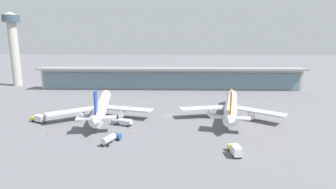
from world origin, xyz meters
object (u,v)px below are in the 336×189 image
service_truck_near_nose_yellow (235,150)px  control_tower (13,42)px  safety_cone_alpha (48,133)px  safety_cone_bravo (121,133)px  service_truck_mid_apron_blue (111,138)px  service_truck_by_tail_yellow (39,118)px  airliner_left_stand (102,106)px  airliner_centre_stand (231,106)px  service_truck_under_wing_grey (123,121)px  safety_cone_charlie (130,133)px

service_truck_near_nose_yellow → control_tower: (-138.34, 123.19, 30.86)m
safety_cone_alpha → safety_cone_bravo: 26.44m
service_truck_near_nose_yellow → service_truck_mid_apron_blue: bearing=168.3°
service_truck_by_tail_yellow → safety_cone_alpha: service_truck_by_tail_yellow is taller
airliner_left_stand → service_truck_near_nose_yellow: size_ratio=7.78×
service_truck_mid_apron_blue → service_truck_by_tail_yellow: 41.71m
airliner_centre_stand → service_truck_by_tail_yellow: 81.91m
airliner_left_stand → control_tower: size_ratio=0.98×
service_truck_under_wing_grey → control_tower: (-99.91, 96.34, 30.84)m
service_truck_near_nose_yellow → safety_cone_alpha: size_ratio=10.67×
service_truck_under_wing_grey → service_truck_by_tail_yellow: 35.77m
airliner_left_stand → airliner_centre_stand: same height
airliner_left_stand → service_truck_by_tail_yellow: (-23.86, -9.06, -3.21)m
control_tower → service_truck_under_wing_grey: bearing=-44.0°
service_truck_mid_apron_blue → safety_cone_bravo: 9.55m
service_truck_under_wing_grey → service_truck_mid_apron_blue: 18.86m
safety_cone_alpha → control_tower: bearing=125.0°
service_truck_near_nose_yellow → safety_cone_bravo: bearing=155.0°
control_tower → safety_cone_charlie: bearing=-45.4°
airliner_centre_stand → service_truck_under_wing_grey: size_ratio=6.55×
airliner_left_stand → service_truck_under_wing_grey: size_ratio=6.57×
service_truck_by_tail_yellow → safety_cone_charlie: 42.15m
service_truck_by_tail_yellow → airliner_left_stand: bearing=20.8°
airliner_centre_stand → service_truck_mid_apron_blue: size_ratio=6.59×
service_truck_near_nose_yellow → service_truck_under_wing_grey: (-38.43, 26.85, 0.02)m
service_truck_near_nose_yellow → safety_cone_charlie: bearing=152.9°
airliner_left_stand → safety_cone_alpha: size_ratio=83.06×
safety_cone_bravo → airliner_centre_stand: bearing=28.4°
safety_cone_alpha → airliner_left_stand: bearing=60.1°
service_truck_by_tail_yellow → service_truck_near_nose_yellow: bearing=-22.1°
airliner_left_stand → service_truck_mid_apron_blue: bearing=-69.8°
safety_cone_alpha → safety_cone_charlie: bearing=2.4°
service_truck_under_wing_grey → safety_cone_bravo: bearing=-81.8°
service_truck_near_nose_yellow → service_truck_mid_apron_blue: size_ratio=0.85×
service_truck_mid_apron_blue → service_truck_under_wing_grey: bearing=89.2°
safety_cone_charlie → service_truck_by_tail_yellow: bearing=162.3°
service_truck_under_wing_grey → safety_cone_charlie: 10.61m
safety_cone_charlie → control_tower: bearing=134.6°
airliner_centre_stand → safety_cone_alpha: (-70.53, -25.04, -4.58)m
service_truck_under_wing_grey → control_tower: bearing=136.0°
control_tower → safety_cone_alpha: control_tower is taller
service_truck_near_nose_yellow → service_truck_by_tail_yellow: size_ratio=0.99×
service_truck_by_tail_yellow → service_truck_mid_apron_blue: bearing=-32.0°
safety_cone_alpha → service_truck_mid_apron_blue: bearing=-18.1°
airliner_left_stand → control_tower: bearing=136.4°
airliner_left_stand → service_truck_by_tail_yellow: airliner_left_stand is taller
airliner_left_stand → safety_cone_charlie: (16.28, -21.84, -4.58)m
airliner_left_stand → airliner_centre_stand: (57.24, 1.94, 0.00)m
safety_cone_alpha → safety_cone_charlie: (29.56, 1.25, 0.00)m
service_truck_near_nose_yellow → service_truck_by_tail_yellow: 79.95m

